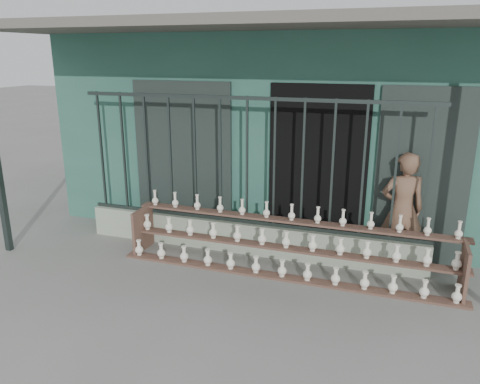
% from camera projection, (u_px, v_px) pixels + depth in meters
% --- Properties ---
extents(ground, '(60.00, 60.00, 0.00)m').
position_uv_depth(ground, '(214.00, 293.00, 5.67)').
color(ground, slate).
extents(workshop_building, '(7.40, 6.60, 3.21)m').
position_uv_depth(workshop_building, '(294.00, 116.00, 9.04)').
color(workshop_building, '#2D5F4F').
rests_on(workshop_building, ground).
extents(parapet_wall, '(5.00, 0.20, 0.45)m').
position_uv_depth(parapet_wall, '(247.00, 238.00, 6.78)').
color(parapet_wall, '#9EAD94').
rests_on(parapet_wall, ground).
extents(security_fence, '(5.00, 0.04, 1.80)m').
position_uv_depth(security_fence, '(247.00, 162.00, 6.46)').
color(security_fence, '#283330').
rests_on(security_fence, parapet_wall).
extents(shelf_rack, '(4.50, 0.68, 0.85)m').
position_uv_depth(shelf_rack, '(286.00, 245.00, 6.16)').
color(shelf_rack, brown).
rests_on(shelf_rack, ground).
extents(elderly_woman, '(0.66, 0.53, 1.57)m').
position_uv_depth(elderly_woman, '(402.00, 210.00, 6.23)').
color(elderly_woman, brown).
rests_on(elderly_woman, ground).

